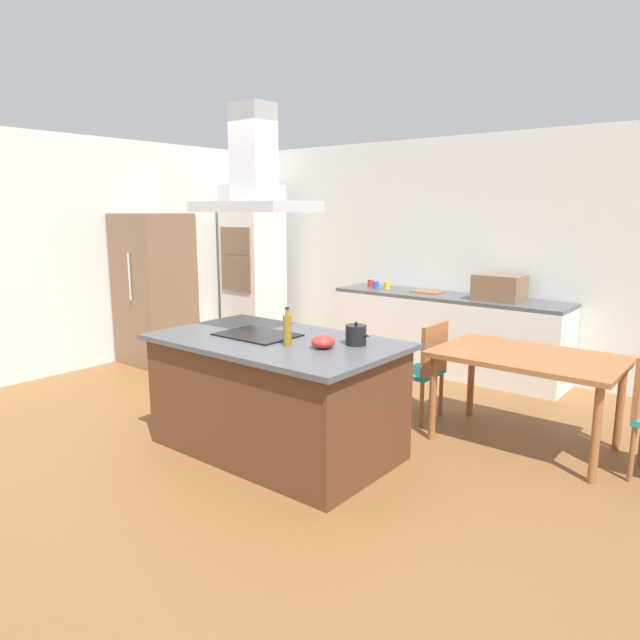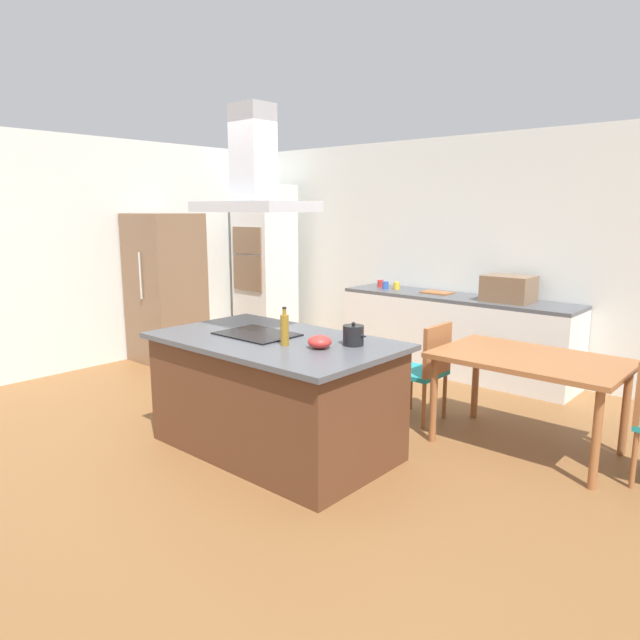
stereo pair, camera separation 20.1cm
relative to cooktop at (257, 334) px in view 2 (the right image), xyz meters
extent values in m
plane|color=brown|center=(0.19, 1.50, -0.91)|extent=(16.00, 16.00, 0.00)
cube|color=silver|center=(0.19, 3.25, 0.44)|extent=(7.20, 0.10, 2.70)
cube|color=silver|center=(-3.26, 1.00, 0.44)|extent=(0.10, 8.80, 2.70)
cube|color=#59331E|center=(0.19, 0.00, -0.48)|extent=(1.82, 1.04, 0.86)
cube|color=#4C4F54|center=(0.19, 0.00, -0.03)|extent=(1.92, 1.14, 0.04)
cube|color=black|center=(0.00, 0.00, 0.00)|extent=(0.60, 0.44, 0.01)
cylinder|color=black|center=(0.78, 0.23, 0.07)|extent=(0.15, 0.15, 0.15)
sphere|color=black|center=(0.78, 0.23, 0.15)|extent=(0.03, 0.03, 0.03)
cone|color=black|center=(0.88, 0.23, 0.07)|extent=(0.06, 0.03, 0.04)
cylinder|color=olive|center=(0.41, -0.11, 0.11)|extent=(0.06, 0.06, 0.23)
cylinder|color=olive|center=(0.41, -0.11, 0.24)|extent=(0.03, 0.03, 0.05)
cylinder|color=black|center=(0.41, -0.11, 0.27)|extent=(0.03, 0.03, 0.01)
ellipsoid|color=red|center=(0.66, -0.01, 0.04)|extent=(0.17, 0.17, 0.09)
cube|color=silver|center=(0.19, 2.88, -0.48)|extent=(2.74, 0.62, 0.86)
cube|color=#4C4F54|center=(0.19, 2.88, -0.03)|extent=(2.74, 0.62, 0.04)
cube|color=brown|center=(0.80, 2.88, 0.13)|extent=(0.50, 0.38, 0.28)
cylinder|color=red|center=(-0.90, 2.94, 0.04)|extent=(0.08, 0.08, 0.09)
cylinder|color=#2D56B2|center=(-0.76, 2.85, 0.04)|extent=(0.08, 0.08, 0.09)
cylinder|color=gold|center=(-0.63, 2.90, 0.04)|extent=(0.08, 0.08, 0.09)
cube|color=#995B33|center=(-0.08, 2.93, 0.00)|extent=(0.34, 0.24, 0.02)
cube|color=silver|center=(-2.71, 2.65, 0.19)|extent=(0.70, 0.64, 2.20)
cube|color=brown|center=(-2.71, 2.32, 0.54)|extent=(0.56, 0.02, 0.36)
cube|color=brown|center=(-2.71, 2.32, 0.09)|extent=(0.56, 0.02, 0.48)
cube|color=brown|center=(-2.79, 1.04, 0.00)|extent=(0.80, 0.70, 1.82)
cylinder|color=beige|center=(-2.74, 0.67, 0.19)|extent=(0.02, 0.02, 0.55)
cube|color=#995B33|center=(1.66, 1.33, -0.18)|extent=(1.40, 0.90, 0.04)
cylinder|color=#995B33|center=(1.04, 0.96, -0.55)|extent=(0.06, 0.06, 0.71)
cylinder|color=#995B33|center=(2.28, 0.96, -0.55)|extent=(0.06, 0.06, 0.71)
cylinder|color=#995B33|center=(1.04, 1.70, -0.55)|extent=(0.06, 0.06, 0.71)
cylinder|color=#995B33|center=(2.28, 1.70, -0.55)|extent=(0.06, 0.06, 0.71)
cylinder|color=#995B33|center=(2.48, 1.15, -0.70)|extent=(0.04, 0.04, 0.41)
cube|color=teal|center=(0.66, 1.33, -0.48)|extent=(0.42, 0.42, 0.04)
cube|color=#995B33|center=(0.85, 1.33, -0.24)|extent=(0.04, 0.42, 0.44)
cylinder|color=#995B33|center=(0.48, 1.15, -0.70)|extent=(0.04, 0.04, 0.41)
cylinder|color=#995B33|center=(0.48, 1.51, -0.70)|extent=(0.04, 0.04, 0.41)
cylinder|color=#995B33|center=(0.84, 1.15, -0.70)|extent=(0.04, 0.04, 0.41)
cylinder|color=#995B33|center=(0.84, 1.51, -0.70)|extent=(0.04, 0.04, 0.41)
cube|color=#ADADB2|center=(0.00, 0.00, 0.98)|extent=(0.90, 0.55, 0.08)
cube|color=#ADADB2|center=(0.00, 0.00, 1.37)|extent=(0.28, 0.24, 0.70)
camera|label=1|loc=(3.13, -3.12, 0.97)|focal=32.25mm
camera|label=2|loc=(3.28, -2.99, 0.97)|focal=32.25mm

